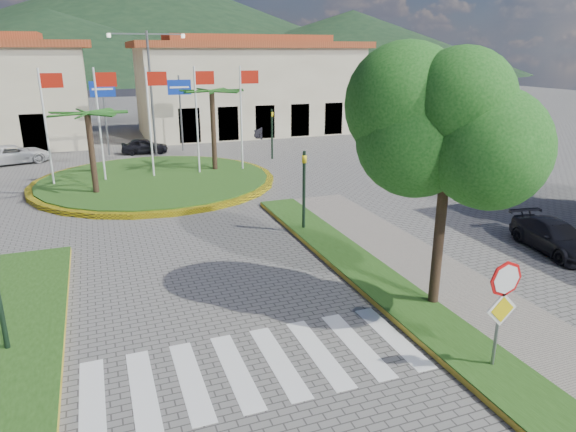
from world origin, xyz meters
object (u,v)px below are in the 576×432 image
object	(u,v)px
roundabout_island	(155,180)
car_side_right	(555,237)
car_dark_b	(272,131)
car_dark_a	(145,146)
deciduous_tree	(450,118)
white_van	(14,154)
stop_sign	(503,299)

from	to	relation	value
roundabout_island	car_side_right	xyz separation A→B (m)	(12.00, -15.00, 0.37)
car_dark_b	car_dark_a	bearing A→B (deg)	104.93
roundabout_island	deciduous_tree	distance (m)	18.55
roundabout_island	deciduous_tree	bearing A→B (deg)	-72.09
roundabout_island	white_van	bearing A→B (deg)	132.80
stop_sign	car_side_right	size ratio (longest dim) A/B	0.72
roundabout_island	car_dark_b	xyz separation A→B (m)	(10.74, 12.14, 0.40)
stop_sign	deciduous_tree	distance (m)	4.59
car_dark_b	car_side_right	distance (m)	27.17
stop_sign	white_van	xyz separation A→B (m)	(-12.57, 28.32, -1.20)
roundabout_island	car_dark_a	xyz separation A→B (m)	(0.35, 8.82, 0.36)
roundabout_island	deciduous_tree	size ratio (longest dim) A/B	1.87
deciduous_tree	white_van	size ratio (longest dim) A/B	1.60
car_dark_a	car_side_right	xyz separation A→B (m)	(11.65, -23.82, 0.01)
white_van	deciduous_tree	bearing A→B (deg)	-168.00
white_van	car_dark_b	distance (m)	18.82
roundabout_island	car_dark_a	size ratio (longest dim) A/B	4.10
stop_sign	deciduous_tree	world-z (taller)	deciduous_tree
stop_sign	car_dark_b	xyz separation A→B (m)	(5.85, 32.18, -1.22)
white_van	stop_sign	bearing A→B (deg)	-171.58
car_dark_b	car_side_right	bearing A→B (deg)	179.84
deciduous_tree	car_side_right	size ratio (longest dim) A/B	1.84
car_side_right	white_van	bearing A→B (deg)	139.07
white_van	car_side_right	xyz separation A→B (m)	(19.67, -23.29, -0.05)
car_side_right	car_dark_b	bearing A→B (deg)	101.52
deciduous_tree	car_dark_a	xyz separation A→B (m)	(-5.15, 25.82, -4.65)
deciduous_tree	white_van	distance (m)	28.88
car_dark_b	deciduous_tree	bearing A→B (deg)	166.99
stop_sign	white_van	distance (m)	31.01
car_side_right	deciduous_tree	bearing A→B (deg)	-154.02
roundabout_island	car_dark_a	distance (m)	8.83
roundabout_island	car_dark_b	distance (m)	16.22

